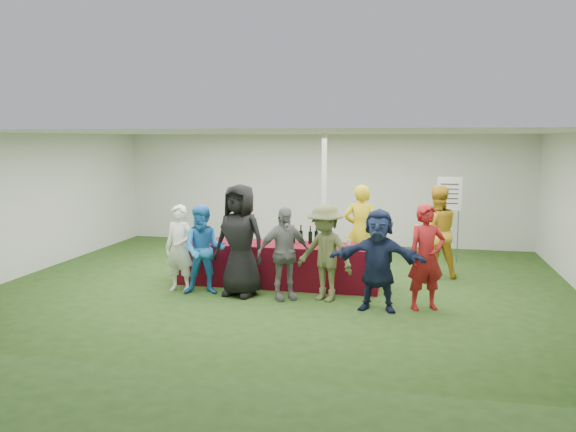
% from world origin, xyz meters
% --- Properties ---
extents(ground, '(60.00, 60.00, 0.00)m').
position_xyz_m(ground, '(0.00, 0.00, 0.00)').
color(ground, '#284719').
rests_on(ground, ground).
extents(tent, '(10.00, 10.00, 10.00)m').
position_xyz_m(tent, '(0.50, 1.20, 1.35)').
color(tent, white).
rests_on(tent, ground).
extents(serving_table, '(3.60, 0.80, 0.75)m').
position_xyz_m(serving_table, '(-0.13, -0.12, 0.38)').
color(serving_table, maroon).
rests_on(serving_table, ground).
extents(wine_bottles, '(0.74, 0.17, 0.32)m').
position_xyz_m(wine_bottles, '(0.48, 0.02, 0.87)').
color(wine_bottles, black).
rests_on(wine_bottles, serving_table).
extents(wine_glasses, '(2.75, 0.13, 0.16)m').
position_xyz_m(wine_glasses, '(-0.57, -0.39, 0.86)').
color(wine_glasses, silver).
rests_on(wine_glasses, serving_table).
extents(water_bottle, '(0.07, 0.07, 0.23)m').
position_xyz_m(water_bottle, '(-0.15, -0.04, 0.85)').
color(water_bottle, silver).
rests_on(water_bottle, serving_table).
extents(bar_towel, '(0.25, 0.18, 0.03)m').
position_xyz_m(bar_towel, '(1.45, -0.07, 0.77)').
color(bar_towel, white).
rests_on(bar_towel, serving_table).
extents(dump_bucket, '(0.21, 0.21, 0.18)m').
position_xyz_m(dump_bucket, '(1.50, -0.34, 0.84)').
color(dump_bucket, slate).
rests_on(dump_bucket, serving_table).
extents(wine_list_sign, '(0.50, 0.03, 1.80)m').
position_xyz_m(wine_list_sign, '(2.95, 2.52, 1.32)').
color(wine_list_sign, slate).
rests_on(wine_list_sign, ground).
extents(staff_pourer, '(0.66, 0.45, 1.75)m').
position_xyz_m(staff_pourer, '(1.26, 0.84, 0.87)').
color(staff_pourer, gold).
rests_on(staff_pourer, ground).
extents(staff_back, '(0.97, 0.83, 1.73)m').
position_xyz_m(staff_back, '(2.64, 1.07, 0.87)').
color(staff_back, gold).
rests_on(staff_back, ground).
extents(customer_0, '(0.59, 0.44, 1.49)m').
position_xyz_m(customer_0, '(-1.65, -0.86, 0.74)').
color(customer_0, white).
rests_on(customer_0, ground).
extents(customer_1, '(0.84, 0.72, 1.50)m').
position_xyz_m(customer_1, '(-1.19, -0.93, 0.75)').
color(customer_1, '#257CD2').
rests_on(customer_1, ground).
extents(customer_2, '(1.03, 0.80, 1.86)m').
position_xyz_m(customer_2, '(-0.57, -0.89, 0.93)').
color(customer_2, black).
rests_on(customer_2, ground).
extents(customer_3, '(0.95, 0.78, 1.52)m').
position_xyz_m(customer_3, '(0.18, -0.95, 0.76)').
color(customer_3, slate).
rests_on(customer_3, ground).
extents(customer_4, '(1.16, 0.95, 1.56)m').
position_xyz_m(customer_4, '(0.85, -0.88, 0.78)').
color(customer_4, brown).
rests_on(customer_4, ground).
extents(customer_5, '(1.47, 0.55, 1.56)m').
position_xyz_m(customer_5, '(1.71, -1.22, 0.78)').
color(customer_5, '#172140').
rests_on(customer_5, ground).
extents(customer_6, '(0.70, 0.60, 1.62)m').
position_xyz_m(customer_6, '(2.42, -1.02, 0.81)').
color(customer_6, maroon).
rests_on(customer_6, ground).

